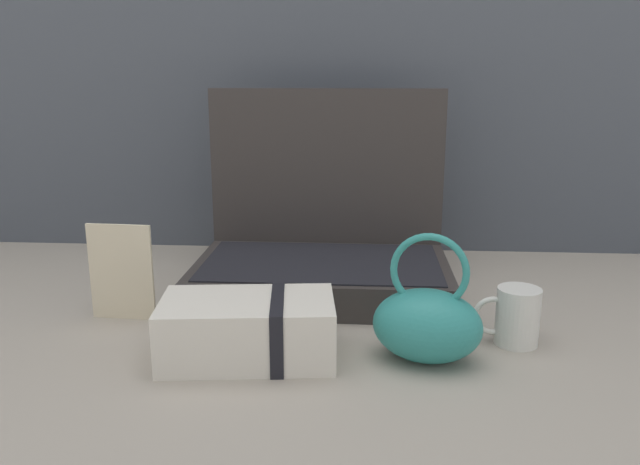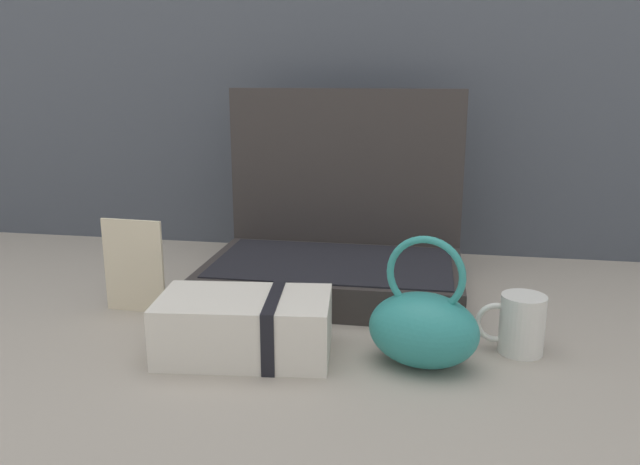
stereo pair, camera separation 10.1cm
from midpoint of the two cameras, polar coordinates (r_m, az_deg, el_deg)
name	(u,v)px [view 2 (the right image)]	position (r m, az deg, el deg)	size (l,w,h in m)	color
ground_plane	(329,336)	(1.09, 3.53, -9.34)	(6.00, 6.00, 0.00)	#9E9384
open_suitcase	(337,246)	(1.30, 3.77, -1.28)	(0.51, 0.33, 0.40)	#332D2B
teal_pouch_handbag	(423,326)	(0.99, 12.24, -8.32)	(0.19, 0.16, 0.20)	teal
cream_toiletry_bag	(247,326)	(1.01, -3.71, -8.45)	(0.28, 0.18, 0.10)	silver
coffee_mug	(520,324)	(1.08, 20.18, -7.78)	(0.11, 0.07, 0.10)	silver
info_card_left	(134,266)	(1.20, -14.13, -2.98)	(0.12, 0.01, 0.18)	beige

